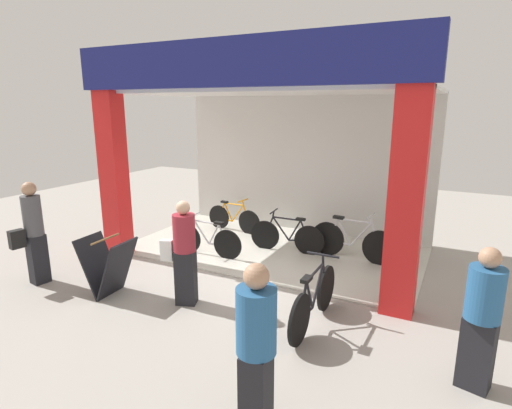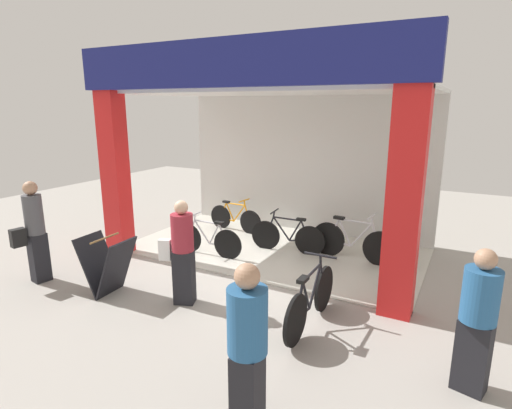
# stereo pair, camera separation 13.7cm
# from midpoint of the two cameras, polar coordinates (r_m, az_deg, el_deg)

# --- Properties ---
(ground_plane) EXTENTS (19.86, 19.86, 0.00)m
(ground_plane) POSITION_cam_midpoint_polar(r_m,az_deg,el_deg) (7.38, -2.46, -10.03)
(ground_plane) COLOR #9E9991
(ground_plane) RESTS_ON ground
(shop_facade) EXTENTS (6.13, 3.53, 3.96)m
(shop_facade) POSITION_cam_midpoint_polar(r_m,az_deg,el_deg) (8.29, 3.36, 7.86)
(shop_facade) COLOR beige
(shop_facade) RESTS_ON ground
(bicycle_inside_0) EXTENTS (1.56, 0.43, 0.86)m
(bicycle_inside_0) POSITION_cam_midpoint_polar(r_m,az_deg,el_deg) (8.46, 4.86, -4.43)
(bicycle_inside_0) COLOR black
(bicycle_inside_0) RESTS_ON ground
(bicycle_inside_1) EXTENTS (1.47, 0.40, 0.81)m
(bicycle_inside_1) POSITION_cam_midpoint_polar(r_m,az_deg,el_deg) (9.83, -2.52, -1.91)
(bicycle_inside_1) COLOR black
(bicycle_inside_1) RESTS_ON ground
(bicycle_inside_2) EXTENTS (1.74, 0.48, 0.96)m
(bicycle_inside_2) POSITION_cam_midpoint_polar(r_m,az_deg,el_deg) (8.21, 13.80, -5.06)
(bicycle_inside_2) COLOR black
(bicycle_inside_2) RESTS_ON ground
(bicycle_inside_3) EXTENTS (1.54, 0.42, 0.85)m
(bicycle_inside_3) POSITION_cam_midpoint_polar(r_m,az_deg,el_deg) (8.30, -6.24, -4.86)
(bicycle_inside_3) COLOR black
(bicycle_inside_3) RESTS_ON ground
(bicycle_parked_0) EXTENTS (0.47, 1.71, 0.94)m
(bicycle_parked_0) POSITION_cam_midpoint_polar(r_m,az_deg,el_deg) (5.79, 8.29, -13.06)
(bicycle_parked_0) COLOR black
(bicycle_parked_0) RESTS_ON ground
(sandwich_board_sign) EXTENTS (0.83, 0.63, 0.95)m
(sandwich_board_sign) POSITION_cam_midpoint_polar(r_m,az_deg,el_deg) (7.00, -19.40, -8.00)
(sandwich_board_sign) COLOR black
(sandwich_board_sign) RESTS_ON ground
(pedestrian_0) EXTENTS (0.35, 0.58, 1.75)m
(pedestrian_0) POSITION_cam_midpoint_polar(r_m,az_deg,el_deg) (7.82, -27.92, -3.31)
(pedestrian_0) COLOR black
(pedestrian_0) RESTS_ON ground
(pedestrian_1) EXTENTS (0.58, 0.43, 1.61)m
(pedestrian_1) POSITION_cam_midpoint_polar(r_m,az_deg,el_deg) (6.27, -9.58, -6.45)
(pedestrian_1) COLOR black
(pedestrian_1) RESTS_ON ground
(pedestrian_2) EXTENTS (0.44, 0.44, 1.59)m
(pedestrian_2) POSITION_cam_midpoint_polar(r_m,az_deg,el_deg) (4.96, 29.07, -13.79)
(pedestrian_2) COLOR black
(pedestrian_2) RESTS_ON ground
(pedestrian_3) EXTENTS (0.41, 0.41, 1.67)m
(pedestrian_3) POSITION_cam_midpoint_polar(r_m,az_deg,el_deg) (3.85, -0.11, -19.33)
(pedestrian_3) COLOR black
(pedestrian_3) RESTS_ON ground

